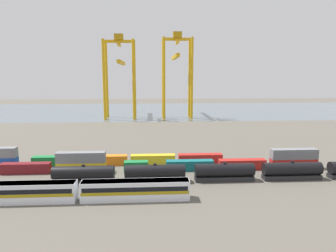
{
  "coord_description": "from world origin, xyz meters",
  "views": [
    {
      "loc": [
        -1.45,
        -76.14,
        23.91
      ],
      "look_at": [
        4.82,
        26.39,
        7.14
      ],
      "focal_mm": 32.72,
      "sensor_mm": 36.0,
      "label": 1
    }
  ],
  "objects_px": {
    "shipping_container_11": "(105,160)",
    "shipping_container_5": "(242,164)",
    "shipping_container_13": "(200,159)",
    "gantry_crane_central": "(177,67)",
    "freight_tank_row": "(224,172)",
    "gantry_crane_west": "(120,69)",
    "shipping_container_3": "(136,166)",
    "passenger_train": "(79,190)"
  },
  "relations": [
    {
      "from": "shipping_container_13",
      "to": "gantry_crane_central",
      "type": "height_order",
      "value": "gantry_crane_central"
    },
    {
      "from": "shipping_container_3",
      "to": "shipping_container_11",
      "type": "distance_m",
      "value": 10.74
    },
    {
      "from": "shipping_container_11",
      "to": "freight_tank_row",
      "type": "bearing_deg",
      "value": -26.4
    },
    {
      "from": "shipping_container_5",
      "to": "gantry_crane_west",
      "type": "xyz_separation_m",
      "value": [
        -40.41,
        103.34,
        26.76
      ]
    },
    {
      "from": "freight_tank_row",
      "to": "gantry_crane_west",
      "type": "height_order",
      "value": "gantry_crane_west"
    },
    {
      "from": "freight_tank_row",
      "to": "shipping_container_13",
      "type": "height_order",
      "value": "freight_tank_row"
    },
    {
      "from": "freight_tank_row",
      "to": "shipping_container_5",
      "type": "distance_m",
      "value": 10.79
    },
    {
      "from": "shipping_container_5",
      "to": "shipping_container_11",
      "type": "bearing_deg",
      "value": 170.26
    },
    {
      "from": "shipping_container_3",
      "to": "gantry_crane_central",
      "type": "relative_size",
      "value": 0.13
    },
    {
      "from": "freight_tank_row",
      "to": "gantry_crane_central",
      "type": "distance_m",
      "value": 115.2
    },
    {
      "from": "gantry_crane_west",
      "to": "gantry_crane_central",
      "type": "height_order",
      "value": "gantry_crane_central"
    },
    {
      "from": "freight_tank_row",
      "to": "shipping_container_5",
      "type": "bearing_deg",
      "value": 51.28
    },
    {
      "from": "shipping_container_13",
      "to": "gantry_crane_central",
      "type": "distance_m",
      "value": 101.3
    },
    {
      "from": "freight_tank_row",
      "to": "gantry_crane_west",
      "type": "bearing_deg",
      "value": 106.77
    },
    {
      "from": "shipping_container_5",
      "to": "shipping_container_13",
      "type": "relative_size",
      "value": 1.0
    },
    {
      "from": "passenger_train",
      "to": "freight_tank_row",
      "type": "height_order",
      "value": "freight_tank_row"
    },
    {
      "from": "shipping_container_5",
      "to": "gantry_crane_central",
      "type": "xyz_separation_m",
      "value": [
        -7.87,
        103.52,
        28.07
      ]
    },
    {
      "from": "shipping_container_3",
      "to": "shipping_container_5",
      "type": "xyz_separation_m",
      "value": [
        27.38,
        0.0,
        0.0
      ]
    },
    {
      "from": "freight_tank_row",
      "to": "shipping_container_3",
      "type": "xyz_separation_m",
      "value": [
        -20.64,
        8.4,
        -0.78
      ]
    },
    {
      "from": "shipping_container_5",
      "to": "gantry_crane_central",
      "type": "relative_size",
      "value": 0.25
    },
    {
      "from": "passenger_train",
      "to": "gantry_crane_central",
      "type": "bearing_deg",
      "value": 76.26
    },
    {
      "from": "passenger_train",
      "to": "gantry_crane_west",
      "type": "height_order",
      "value": "gantry_crane_west"
    },
    {
      "from": "shipping_container_3",
      "to": "shipping_container_5",
      "type": "height_order",
      "value": "same"
    },
    {
      "from": "shipping_container_3",
      "to": "gantry_crane_west",
      "type": "distance_m",
      "value": 107.54
    },
    {
      "from": "gantry_crane_west",
      "to": "gantry_crane_central",
      "type": "distance_m",
      "value": 32.56
    },
    {
      "from": "shipping_container_11",
      "to": "gantry_crane_central",
      "type": "distance_m",
      "value": 105.16
    },
    {
      "from": "gantry_crane_west",
      "to": "gantry_crane_central",
      "type": "bearing_deg",
      "value": 0.33
    },
    {
      "from": "shipping_container_11",
      "to": "shipping_container_3",
      "type": "bearing_deg",
      "value": -35.28
    },
    {
      "from": "freight_tank_row",
      "to": "gantry_crane_central",
      "type": "bearing_deg",
      "value": 90.58
    },
    {
      "from": "shipping_container_11",
      "to": "gantry_crane_west",
      "type": "distance_m",
      "value": 100.84
    },
    {
      "from": "passenger_train",
      "to": "shipping_container_11",
      "type": "bearing_deg",
      "value": 86.5
    },
    {
      "from": "shipping_container_3",
      "to": "shipping_container_5",
      "type": "relative_size",
      "value": 0.5
    },
    {
      "from": "shipping_container_5",
      "to": "shipping_container_11",
      "type": "height_order",
      "value": "same"
    },
    {
      "from": "freight_tank_row",
      "to": "shipping_container_13",
      "type": "xyz_separation_m",
      "value": [
        -3.17,
        14.6,
        -0.78
      ]
    },
    {
      "from": "passenger_train",
      "to": "gantry_crane_west",
      "type": "bearing_deg",
      "value": 91.3
    },
    {
      "from": "shipping_container_11",
      "to": "shipping_container_5",
      "type": "bearing_deg",
      "value": -9.74
    },
    {
      "from": "passenger_train",
      "to": "shipping_container_11",
      "type": "height_order",
      "value": "passenger_train"
    },
    {
      "from": "shipping_container_5",
      "to": "shipping_container_11",
      "type": "distance_m",
      "value": 36.68
    },
    {
      "from": "shipping_container_5",
      "to": "shipping_container_13",
      "type": "bearing_deg",
      "value": 147.93
    },
    {
      "from": "shipping_container_13",
      "to": "freight_tank_row",
      "type": "bearing_deg",
      "value": -77.75
    },
    {
      "from": "passenger_train",
      "to": "shipping_container_3",
      "type": "xyz_separation_m",
      "value": [
        10.27,
        18.25,
        -0.84
      ]
    },
    {
      "from": "shipping_container_3",
      "to": "shipping_container_13",
      "type": "distance_m",
      "value": 18.54
    }
  ]
}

